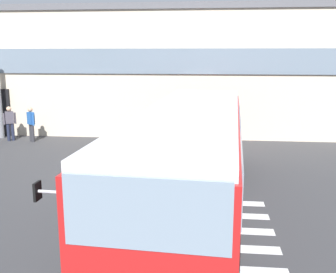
# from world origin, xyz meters

# --- Properties ---
(ground_plane) EXTENTS (80.00, 90.00, 0.02)m
(ground_plane) POSITION_xyz_m (0.00, 0.00, -0.01)
(ground_plane) COLOR #353538
(ground_plane) RESTS_ON ground
(bay_paint_stripes) EXTENTS (4.40, 3.96, 0.01)m
(bay_paint_stripes) POSITION_xyz_m (2.00, -4.20, 0.00)
(bay_paint_stripes) COLOR silver
(bay_paint_stripes) RESTS_ON ground
(terminal_building) EXTENTS (25.58, 13.80, 6.50)m
(terminal_building) POSITION_xyz_m (-0.69, 11.66, 3.25)
(terminal_building) COLOR beige
(terminal_building) RESTS_ON ground
(bus_main_foreground) EXTENTS (3.75, 11.94, 2.70)m
(bus_main_foreground) POSITION_xyz_m (2.12, -2.55, 1.34)
(bus_main_foreground) COLOR red
(bus_main_foreground) RESTS_ON ground
(passenger_near_column) EXTENTS (0.52, 0.49, 1.68)m
(passenger_near_column) POSITION_xyz_m (-6.98, 4.84, 0.96)
(passenger_near_column) COLOR #1E2338
(passenger_near_column) RESTS_ON ground
(passenger_by_doorway) EXTENTS (0.47, 0.41, 1.68)m
(passenger_by_doorway) POSITION_xyz_m (-5.85, 4.72, 0.93)
(passenger_by_doorway) COLOR #2D2D33
(passenger_by_doorway) RESTS_ON ground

